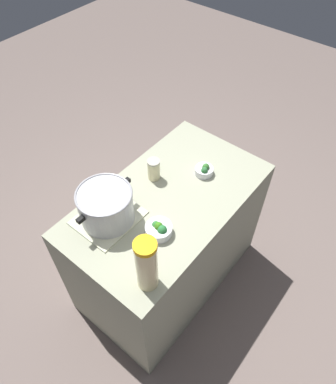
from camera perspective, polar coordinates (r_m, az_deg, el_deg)
name	(u,v)px	position (r m, az deg, el deg)	size (l,w,h in m)	color
ground_plane	(168,274)	(2.71, 0.00, -12.82)	(8.00, 8.00, 0.00)	#6F6059
counter_slab	(168,241)	(2.33, 0.00, -7.80)	(1.19, 0.68, 0.87)	#9A9D83
dish_cloth	(108,218)	(1.92, -9.40, -4.00)	(0.33, 0.28, 0.01)	beige
cooking_pot	(106,205)	(1.84, -9.79, -2.10)	(0.35, 0.28, 0.19)	#B7B7BC
lemonade_pitcher	(147,265)	(1.57, -3.39, -11.37)	(0.10, 0.10, 0.32)	beige
mason_jar	(154,169)	(2.04, -2.26, 3.61)	(0.07, 0.07, 0.13)	beige
broccoli_bowl_front	(159,229)	(1.82, -1.44, -5.90)	(0.14, 0.14, 0.08)	silver
broccoli_bowl_center	(204,170)	(2.10, 5.74, 3.43)	(0.11, 0.11, 0.07)	silver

